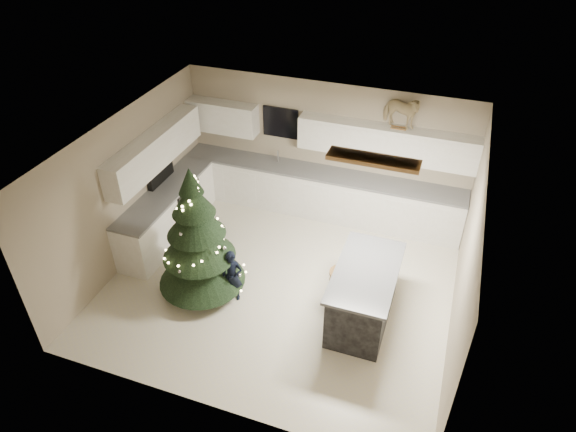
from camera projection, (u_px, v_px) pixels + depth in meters
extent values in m
plane|color=beige|center=(281.00, 283.00, 8.60)|extent=(5.50, 5.50, 0.00)
cube|color=gray|center=(326.00, 148.00, 9.77)|extent=(5.50, 0.02, 2.60)
cube|color=gray|center=(206.00, 340.00, 5.93)|extent=(5.50, 0.02, 2.60)
cube|color=gray|center=(127.00, 188.00, 8.60)|extent=(0.02, 5.00, 2.60)
cube|color=gray|center=(466.00, 259.00, 7.10)|extent=(0.02, 5.00, 2.60)
cube|color=silver|center=(280.00, 145.00, 7.10)|extent=(5.50, 5.00, 0.02)
cube|color=brown|center=(373.00, 160.00, 6.85)|extent=(1.25, 0.32, 0.06)
cube|color=white|center=(373.00, 162.00, 6.87)|extent=(1.15, 0.24, 0.02)
cube|color=white|center=(319.00, 193.00, 10.03)|extent=(5.48, 0.60, 0.90)
cube|color=white|center=(168.00, 214.00, 9.47)|extent=(0.60, 2.60, 0.90)
cube|color=slate|center=(320.00, 173.00, 9.75)|extent=(5.48, 0.62, 0.04)
cube|color=slate|center=(165.00, 193.00, 9.19)|extent=(0.62, 2.60, 0.04)
cube|color=white|center=(222.00, 117.00, 9.96)|extent=(1.40, 0.35, 0.60)
cube|color=white|center=(386.00, 142.00, 9.09)|extent=(3.20, 0.35, 0.60)
cube|color=white|center=(155.00, 150.00, 8.87)|extent=(0.35, 2.60, 0.60)
cube|color=black|center=(281.00, 123.00, 9.76)|extent=(0.70, 0.04, 0.60)
cube|color=#99999E|center=(276.00, 166.00, 10.02)|extent=(0.55, 0.40, 0.06)
cylinder|color=#99999E|center=(278.00, 156.00, 10.00)|extent=(0.03, 0.03, 0.24)
cube|color=black|center=(177.00, 205.00, 9.69)|extent=(0.64, 0.75, 0.90)
cube|color=black|center=(161.00, 176.00, 9.41)|extent=(0.10, 0.75, 0.30)
cube|color=black|center=(364.00, 296.00, 7.73)|extent=(0.80, 1.60, 0.90)
cube|color=#3B3B41|center=(366.00, 272.00, 7.45)|extent=(0.90, 1.70, 0.05)
cylinder|color=brown|center=(342.00, 273.00, 7.78)|extent=(0.37, 0.37, 0.04)
cylinder|color=brown|center=(330.00, 294.00, 7.92)|extent=(0.04, 0.04, 0.67)
cylinder|color=brown|center=(346.00, 298.00, 7.85)|extent=(0.04, 0.04, 0.67)
cylinder|color=brown|center=(334.00, 283.00, 8.12)|extent=(0.04, 0.04, 0.67)
cylinder|color=brown|center=(350.00, 287.00, 8.05)|extent=(0.04, 0.04, 0.67)
cube|color=brown|center=(340.00, 296.00, 8.05)|extent=(0.29, 0.03, 0.03)
cylinder|color=#3F2816|center=(203.00, 282.00, 8.40)|extent=(0.12, 0.12, 0.31)
cone|color=black|center=(201.00, 263.00, 8.17)|extent=(1.39, 1.39, 0.72)
cone|color=black|center=(198.00, 240.00, 7.90)|extent=(1.15, 1.15, 0.61)
cone|color=black|center=(195.00, 219.00, 7.66)|extent=(0.90, 0.90, 0.56)
cone|color=black|center=(192.00, 199.00, 7.45)|extent=(0.66, 0.66, 0.51)
cone|color=black|center=(190.00, 181.00, 7.28)|extent=(0.37, 0.37, 0.41)
sphere|color=#FFD88C|center=(243.00, 288.00, 8.15)|extent=(0.04, 0.04, 0.04)
sphere|color=#FFD88C|center=(246.00, 275.00, 8.32)|extent=(0.04, 0.04, 0.04)
sphere|color=#FFD88C|center=(243.00, 263.00, 8.49)|extent=(0.04, 0.04, 0.04)
sphere|color=#FFD88C|center=(236.00, 253.00, 8.62)|extent=(0.04, 0.04, 0.04)
sphere|color=#FFD88C|center=(225.00, 246.00, 8.70)|extent=(0.04, 0.04, 0.04)
sphere|color=#FFD88C|center=(212.00, 241.00, 8.72)|extent=(0.04, 0.04, 0.04)
sphere|color=#FFD88C|center=(199.00, 240.00, 8.68)|extent=(0.04, 0.04, 0.04)
sphere|color=#FFD88C|center=(186.00, 241.00, 8.57)|extent=(0.04, 0.04, 0.04)
sphere|color=#FFD88C|center=(175.00, 244.00, 8.42)|extent=(0.04, 0.04, 0.04)
sphere|color=#FFD88C|center=(168.00, 249.00, 8.24)|extent=(0.04, 0.04, 0.04)
sphere|color=#FFD88C|center=(164.00, 255.00, 8.05)|extent=(0.04, 0.04, 0.04)
sphere|color=#FFD88C|center=(165.00, 260.00, 7.88)|extent=(0.04, 0.04, 0.04)
sphere|color=#FFD88C|center=(169.00, 264.00, 7.73)|extent=(0.04, 0.04, 0.04)
sphere|color=#FFD88C|center=(178.00, 266.00, 7.62)|extent=(0.04, 0.04, 0.04)
sphere|color=#FFD88C|center=(188.00, 265.00, 7.56)|extent=(0.04, 0.04, 0.04)
sphere|color=#FFD88C|center=(200.00, 262.00, 7.54)|extent=(0.04, 0.04, 0.04)
sphere|color=#FFD88C|center=(210.00, 256.00, 7.58)|extent=(0.04, 0.04, 0.04)
sphere|color=#FFD88C|center=(218.00, 248.00, 7.64)|extent=(0.04, 0.04, 0.04)
sphere|color=#FFD88C|center=(222.00, 240.00, 7.73)|extent=(0.04, 0.04, 0.04)
sphere|color=#FFD88C|center=(223.00, 232.00, 7.82)|extent=(0.04, 0.04, 0.04)
sphere|color=#FFD88C|center=(221.00, 224.00, 7.90)|extent=(0.04, 0.04, 0.04)
sphere|color=#FFD88C|center=(216.00, 217.00, 7.95)|extent=(0.04, 0.04, 0.04)
sphere|color=#FFD88C|center=(209.00, 212.00, 7.98)|extent=(0.04, 0.04, 0.04)
sphere|color=#FFD88C|center=(202.00, 209.00, 7.97)|extent=(0.04, 0.04, 0.04)
sphere|color=#FFD88C|center=(194.00, 207.00, 7.92)|extent=(0.04, 0.04, 0.04)
sphere|color=#FFD88C|center=(187.00, 207.00, 7.85)|extent=(0.04, 0.04, 0.04)
sphere|color=#FFD88C|center=(181.00, 207.00, 7.76)|extent=(0.04, 0.04, 0.04)
sphere|color=#FFD88C|center=(177.00, 208.00, 7.65)|extent=(0.04, 0.04, 0.04)
sphere|color=#FFD88C|center=(176.00, 209.00, 7.55)|extent=(0.04, 0.04, 0.04)
sphere|color=#FFD88C|center=(177.00, 209.00, 7.45)|extent=(0.04, 0.04, 0.04)
sphere|color=#FFD88C|center=(180.00, 209.00, 7.38)|extent=(0.04, 0.04, 0.04)
sphere|color=#FFD88C|center=(184.00, 207.00, 7.32)|extent=(0.04, 0.04, 0.04)
sphere|color=#FFD88C|center=(188.00, 205.00, 7.29)|extent=(0.04, 0.04, 0.04)
sphere|color=#FFD88C|center=(192.00, 201.00, 7.28)|extent=(0.04, 0.04, 0.04)
sphere|color=#FFD88C|center=(196.00, 197.00, 7.28)|extent=(0.04, 0.04, 0.04)
sphere|color=#FFD88C|center=(198.00, 192.00, 7.29)|extent=(0.04, 0.04, 0.04)
sphere|color=#FFD88C|center=(198.00, 187.00, 7.30)|extent=(0.04, 0.04, 0.04)
sphere|color=#FFD88C|center=(197.00, 183.00, 7.31)|extent=(0.04, 0.04, 0.04)
sphere|color=#FFD88C|center=(196.00, 179.00, 7.30)|extent=(0.04, 0.04, 0.04)
sphere|color=#FFD88C|center=(194.00, 176.00, 7.28)|extent=(0.04, 0.04, 0.04)
sphere|color=silver|center=(237.00, 279.00, 8.09)|extent=(0.07, 0.07, 0.07)
sphere|color=silver|center=(195.00, 241.00, 8.59)|extent=(0.07, 0.07, 0.07)
sphere|color=silver|center=(176.00, 269.00, 7.73)|extent=(0.07, 0.07, 0.07)
sphere|color=silver|center=(226.00, 244.00, 7.93)|extent=(0.07, 0.07, 0.07)
sphere|color=silver|center=(187.00, 223.00, 8.08)|extent=(0.07, 0.07, 0.07)
sphere|color=silver|center=(186.00, 236.00, 7.50)|extent=(0.07, 0.07, 0.07)
sphere|color=silver|center=(210.00, 212.00, 7.67)|extent=(0.07, 0.07, 0.07)
sphere|color=silver|center=(185.00, 201.00, 7.59)|extent=(0.07, 0.07, 0.07)
sphere|color=silver|center=(190.00, 198.00, 7.33)|extent=(0.07, 0.07, 0.07)
sphere|color=silver|center=(192.00, 182.00, 7.32)|extent=(0.07, 0.07, 0.07)
imported|color=black|center=(232.00, 276.00, 8.07)|extent=(0.37, 0.28, 0.92)
cube|color=brown|center=(398.00, 129.00, 8.83)|extent=(0.27, 0.02, 0.02)
cube|color=brown|center=(399.00, 127.00, 8.89)|extent=(0.27, 0.02, 0.02)
imported|color=beige|center=(401.00, 112.00, 8.68)|extent=(0.74, 0.47, 0.58)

